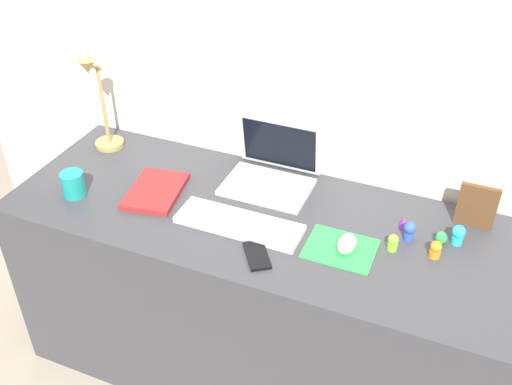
{
  "coord_description": "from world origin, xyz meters",
  "views": [
    {
      "loc": [
        0.58,
        -1.42,
        1.92
      ],
      "look_at": [
        -0.02,
        0.0,
        0.83
      ],
      "focal_mm": 41.53,
      "sensor_mm": 36.0,
      "label": 1
    }
  ],
  "objects": [
    {
      "name": "laptop",
      "position": [
        -0.04,
        0.21,
        0.79
      ],
      "size": [
        0.3,
        0.24,
        0.21
      ],
      "color": "silver",
      "rests_on": "desk"
    },
    {
      "name": "toy_figurine_purple",
      "position": [
        0.44,
        0.12,
        0.76
      ],
      "size": [
        0.03,
        0.03,
        0.04
      ],
      "primitive_type": "cone",
      "color": "purple",
      "rests_on": "desk"
    },
    {
      "name": "ground_plane",
      "position": [
        0.0,
        0.0,
        0.0
      ],
      "size": [
        6.0,
        6.0,
        0.0
      ],
      "primitive_type": "plane",
      "color": "gray"
    },
    {
      "name": "toy_figurine_green",
      "position": [
        0.56,
        0.09,
        0.76
      ],
      "size": [
        0.04,
        0.04,
        0.04
      ],
      "primitive_type": "ellipsoid",
      "color": "green",
      "rests_on": "desk"
    },
    {
      "name": "toy_figurine_blue",
      "position": [
        0.47,
        0.07,
        0.78
      ],
      "size": [
        0.04,
        0.04,
        0.06
      ],
      "color": "blue",
      "rests_on": "desk"
    },
    {
      "name": "notebook_pad",
      "position": [
        -0.38,
        -0.02,
        0.75
      ],
      "size": [
        0.21,
        0.27,
        0.02
      ],
      "primitive_type": "cube",
      "rotation": [
        0.0,
        0.0,
        0.17
      ],
      "color": "maroon",
      "rests_on": "desk"
    },
    {
      "name": "desk_lamp",
      "position": [
        -0.71,
        0.17,
        0.92
      ],
      "size": [
        0.11,
        0.14,
        0.37
      ],
      "color": "#A5844C",
      "rests_on": "desk"
    },
    {
      "name": "mousepad",
      "position": [
        0.29,
        -0.06,
        0.74
      ],
      "size": [
        0.21,
        0.17,
        0.0
      ],
      "primitive_type": "cube",
      "color": "green",
      "rests_on": "desk"
    },
    {
      "name": "toy_figurine_lime",
      "position": [
        0.43,
        0.0,
        0.77
      ],
      "size": [
        0.03,
        0.03,
        0.05
      ],
      "color": "#8CDB33",
      "rests_on": "desk"
    },
    {
      "name": "toy_figurine_orange",
      "position": [
        0.56,
        0.02,
        0.77
      ],
      "size": [
        0.03,
        0.03,
        0.06
      ],
      "color": "orange",
      "rests_on": "desk"
    },
    {
      "name": "toy_figurine_cyan",
      "position": [
        0.61,
        0.11,
        0.78
      ],
      "size": [
        0.04,
        0.04,
        0.07
      ],
      "color": "#28B7CC",
      "rests_on": "desk"
    },
    {
      "name": "coffee_mug",
      "position": [
        -0.63,
        -0.13,
        0.78
      ],
      "size": [
        0.08,
        0.08,
        0.09
      ],
      "primitive_type": "cylinder",
      "color": "teal",
      "rests_on": "desk"
    },
    {
      "name": "picture_frame",
      "position": [
        0.64,
        0.22,
        0.81
      ],
      "size": [
        0.12,
        0.02,
        0.15
      ],
      "primitive_type": "cube",
      "color": "brown",
      "rests_on": "desk"
    },
    {
      "name": "cell_phone",
      "position": [
        0.07,
        -0.19,
        0.74
      ],
      "size": [
        0.13,
        0.14,
        0.01
      ],
      "primitive_type": "cube",
      "rotation": [
        0.0,
        0.0,
        0.61
      ],
      "color": "black",
      "rests_on": "desk"
    },
    {
      "name": "back_wall",
      "position": [
        0.0,
        0.35,
        0.81
      ],
      "size": [
        2.91,
        0.05,
        1.63
      ],
      "primitive_type": "cube",
      "color": "silver",
      "rests_on": "ground_plane"
    },
    {
      "name": "keyboard",
      "position": [
        -0.04,
        -0.08,
        0.75
      ],
      "size": [
        0.41,
        0.13,
        0.02
      ],
      "primitive_type": "cube",
      "color": "silver",
      "rests_on": "desk"
    },
    {
      "name": "desk",
      "position": [
        0.0,
        0.0,
        0.37
      ],
      "size": [
        1.71,
        0.63,
        0.74
      ],
      "primitive_type": "cube",
      "color": "#38383D",
      "rests_on": "ground_plane"
    },
    {
      "name": "mouse",
      "position": [
        0.3,
        -0.05,
        0.76
      ],
      "size": [
        0.06,
        0.1,
        0.03
      ],
      "primitive_type": "ellipsoid",
      "color": "silver",
      "rests_on": "mousepad"
    }
  ]
}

